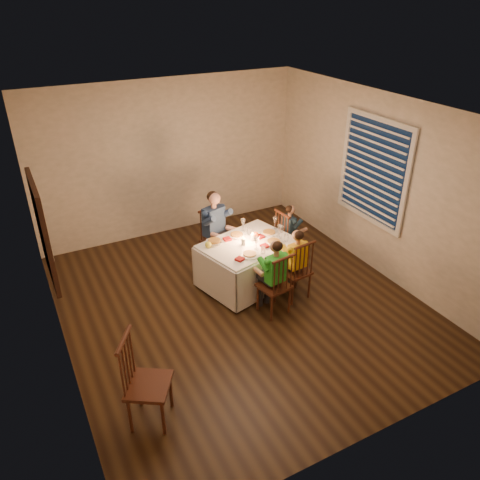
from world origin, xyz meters
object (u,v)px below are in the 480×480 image
dining_table (248,255)px  child_green (273,311)px  chair_near_right (293,296)px  serving_bowl (214,242)px  chair_adult (216,263)px  chair_end (288,262)px  adult (216,263)px  child_yellow (293,296)px  chair_near_left (273,311)px  child_teal (288,262)px  chair_extra (153,418)px

dining_table → child_green: (-0.02, -0.75, -0.47)m
chair_near_right → serving_bowl: size_ratio=4.18×
chair_adult → chair_end: same height
adult → child_yellow: (0.59, -1.29, 0.00)m
chair_near_left → serving_bowl: size_ratio=4.18×
chair_adult → serving_bowl: 0.91m
dining_table → chair_near_right: 0.86m
child_yellow → serving_bowl: serving_bowl is taller
child_teal → serving_bowl: serving_bowl is taller
child_teal → chair_near_left: bearing=132.7°
chair_extra → adult: size_ratio=0.85×
dining_table → chair_end: 0.98m
chair_near_left → adult: (-0.16, 1.46, 0.00)m
chair_end → chair_near_left: bearing=132.7°
child_green → dining_table: bearing=-100.9°
chair_near_left → chair_near_right: bearing=-168.3°
adult → child_yellow: adult is taller
adult → child_teal: bearing=-45.5°
chair_extra → serving_bowl: (1.57, 1.89, 0.69)m
chair_end → chair_extra: bearing=118.3°
adult → child_yellow: size_ratio=1.16×
chair_near_left → chair_extra: size_ratio=0.88×
chair_adult → child_teal: child_teal is taller
chair_near_right → child_yellow: size_ratio=0.88×
dining_table → chair_near_left: size_ratio=1.63×
child_yellow → adult: bearing=-72.4°
chair_end → child_green: size_ratio=0.85×
adult → chair_near_left: bearing=-103.0°
chair_end → chair_extra: 3.42m
chair_near_right → chair_adult: bearing=-72.4°
dining_table → chair_adult: size_ratio=1.63×
adult → child_green: bearing=-103.0°
dining_table → child_green: bearing=-106.7°
chair_near_left → adult: bearing=-93.0°
dining_table → child_yellow: dining_table is taller
child_yellow → chair_extra: bearing=18.0°
dining_table → child_green: dining_table is taller
chair_extra → serving_bowl: serving_bowl is taller
dining_table → child_teal: (0.83, 0.20, -0.47)m
child_teal → dining_table: bearing=98.1°
chair_near_left → chair_extra: (-1.98, -0.95, 0.00)m
adult → chair_near_right: bearing=-84.6°
dining_table → child_yellow: (0.41, -0.59, -0.47)m
chair_near_right → chair_end: same height
chair_adult → chair_near_left: 1.47m
dining_table → chair_extra: bearing=-154.5°
chair_end → adult: 1.13m
chair_near_right → child_yellow: bearing=180.0°
adult → child_teal: (1.01, -0.50, 0.00)m
chair_near_right → chair_end: (0.42, 0.79, 0.00)m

